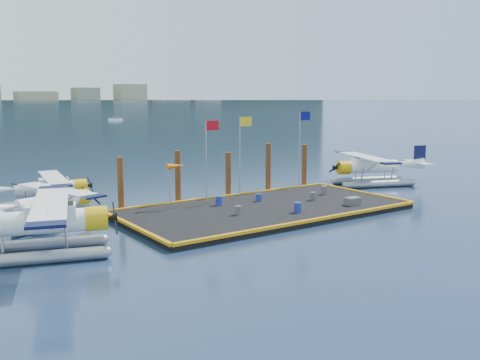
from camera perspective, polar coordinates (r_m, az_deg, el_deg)
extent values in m
plane|color=#19304B|center=(38.04, 2.64, -3.47)|extent=(4000.00, 4000.00, 0.00)
cube|color=black|center=(37.99, 2.64, -3.18)|extent=(20.00, 10.00, 0.40)
cone|color=black|center=(1525.68, -20.91, 8.11)|extent=(1100.00, 1100.00, 360.00)
cone|color=slate|center=(2359.55, -15.89, 8.46)|extent=(1300.00, 1300.00, 560.00)
cone|color=slate|center=(2384.36, -8.19, 8.71)|extent=(1000.00, 1000.00, 420.00)
cylinder|color=gray|center=(30.65, -20.91, -6.49)|extent=(6.77, 2.73, 0.67)
cylinder|color=gray|center=(28.30, -21.21, -7.78)|extent=(6.77, 2.73, 0.67)
cylinder|color=white|center=(29.09, -20.78, -4.25)|extent=(5.30, 2.74, 1.22)
cube|color=white|center=(28.97, -19.51, -3.45)|extent=(2.70, 1.91, 1.00)
cube|color=black|center=(28.91, -18.87, -2.99)|extent=(1.84, 1.59, 0.61)
cylinder|color=#E6AD0C|center=(29.04, -15.07, -4.00)|extent=(1.45, 1.57, 1.29)
cube|color=black|center=(29.08, -13.20, -3.90)|extent=(0.82, 2.38, 1.25)
cube|color=white|center=(28.86, -19.56, -2.37)|extent=(4.63, 10.05, 0.13)
cube|color=#0A0F36|center=(33.57, -19.25, -0.81)|extent=(1.89, 1.46, 0.14)
cube|color=#0A0F36|center=(24.19, -20.00, -4.52)|extent=(1.89, 1.46, 0.14)
cylinder|color=gray|center=(36.93, -20.66, -4.00)|extent=(5.58, 2.14, 0.55)
cylinder|color=gray|center=(35.25, -18.98, -4.51)|extent=(5.58, 2.14, 0.55)
cylinder|color=white|center=(35.93, -19.70, -2.29)|extent=(4.35, 2.17, 1.00)
cube|color=white|center=(36.15, -18.99, -1.67)|extent=(2.21, 1.53, 0.82)
cube|color=black|center=(36.26, -18.64, -1.32)|extent=(1.50, 1.28, 0.50)
cylinder|color=#E6AD0C|center=(37.19, -16.59, -1.76)|extent=(1.18, 1.27, 1.06)
cube|color=black|center=(37.63, -15.63, -1.60)|extent=(0.63, 1.96, 1.03)
cube|color=white|center=(36.07, -19.02, -0.95)|extent=(3.65, 8.26, 0.11)
cube|color=#0A0F36|center=(39.41, -22.09, -0.32)|extent=(1.55, 1.18, 0.12)
cube|color=#0A0F36|center=(32.86, -15.34, -1.71)|extent=(1.55, 1.18, 0.12)
cylinder|color=gray|center=(42.47, -20.28, -2.33)|extent=(5.72, 1.39, 0.55)
cylinder|color=gray|center=(40.50, -19.97, -2.85)|extent=(5.72, 1.39, 0.55)
cylinder|color=white|center=(41.28, -19.97, -0.87)|extent=(4.38, 1.64, 1.01)
cube|color=white|center=(41.30, -19.24, -0.38)|extent=(2.15, 1.30, 0.83)
cube|color=black|center=(41.30, -18.87, -0.10)|extent=(1.42, 1.15, 0.51)
cylinder|color=#E6AD0C|center=(41.60, -16.70, -0.64)|extent=(1.07, 1.19, 1.07)
cube|color=black|center=(41.73, -15.64, -0.56)|extent=(0.36, 2.03, 1.03)
cube|color=white|center=(41.23, -19.27, 0.25)|extent=(2.59, 8.39, 0.11)
cube|color=#0A0F36|center=(45.12, -19.90, 0.94)|extent=(1.49, 1.02, 0.12)
cube|color=#0A0F36|center=(37.35, -18.50, -0.57)|extent=(1.49, 1.02, 0.12)
cylinder|color=gray|center=(49.78, 14.64, -0.41)|extent=(6.37, 2.98, 0.64)
cylinder|color=gray|center=(51.83, 13.42, -0.01)|extent=(6.37, 2.98, 0.64)
cylinder|color=white|center=(50.50, 13.87, 1.39)|extent=(5.02, 2.88, 1.17)
cube|color=white|center=(50.17, 13.24, 1.79)|extent=(2.60, 1.94, 0.96)
cube|color=black|center=(50.00, 12.92, 2.03)|extent=(1.79, 1.58, 0.58)
cylinder|color=#E6AD0C|center=(49.30, 11.01, 1.31)|extent=(1.44, 1.53, 1.23)
cube|color=black|center=(48.93, 10.05, 1.28)|extent=(0.92, 2.23, 1.19)
cube|color=white|center=(50.10, 13.26, 2.40)|extent=(4.95, 9.48, 0.13)
cube|color=#0A0F36|center=(46.11, 15.80, 1.74)|extent=(1.83, 1.47, 0.14)
cube|color=#0A0F36|center=(54.19, 11.09, 2.95)|extent=(1.83, 1.47, 0.14)
cube|color=#0A0F36|center=(52.81, 18.62, 2.55)|extent=(1.13, 0.54, 1.81)
cube|color=white|center=(52.83, 18.49, 1.80)|extent=(2.20, 3.71, 0.11)
cylinder|color=#1B2F98|center=(38.43, -2.25, -2.22)|extent=(0.47, 0.47, 0.67)
cylinder|color=#1B2F98|center=(36.30, 6.18, -2.92)|extent=(0.49, 0.49, 0.69)
cylinder|color=#4E4F53|center=(40.64, 7.78, -1.72)|extent=(0.44, 0.44, 0.62)
cylinder|color=#4E4F53|center=(35.39, -0.21, -3.25)|extent=(0.42, 0.42, 0.60)
cylinder|color=#4E4F53|center=(43.13, 8.97, -1.09)|extent=(0.48, 0.48, 0.68)
cylinder|color=#1B2F98|center=(39.90, 2.02, -1.88)|extent=(0.40, 0.40, 0.56)
cube|color=#4E4F53|center=(39.42, 11.91, -2.22)|extent=(1.09, 0.73, 0.55)
cylinder|color=#9897A0|center=(39.17, -3.63, 1.93)|extent=(0.08, 0.08, 6.00)
cube|color=#BA0B18|center=(39.22, -2.98, 5.83)|extent=(1.10, 0.03, 0.70)
cylinder|color=#9897A0|center=(40.78, -0.02, 2.37)|extent=(0.08, 0.08, 6.20)
cube|color=yellow|center=(40.87, 0.62, 6.25)|extent=(1.10, 0.03, 0.70)
cylinder|color=#9897A0|center=(44.44, 6.35, 3.06)|extent=(0.08, 0.08, 6.50)
cube|color=#0C0C6C|center=(44.60, 6.96, 6.80)|extent=(1.10, 0.03, 0.70)
cylinder|color=#9897A0|center=(37.93, -7.48, -0.65)|extent=(0.07, 0.07, 3.00)
cone|color=orange|center=(37.96, -6.85, 1.50)|extent=(1.40, 0.44, 0.44)
cylinder|color=#472314|center=(38.12, -12.60, -0.59)|extent=(0.44, 0.44, 4.00)
cylinder|color=#472314|center=(39.99, -6.64, 0.15)|extent=(0.44, 0.44, 4.20)
cylinder|color=#472314|center=(42.30, -1.26, 0.42)|extent=(0.44, 0.44, 3.80)
cylinder|color=#472314|center=(44.58, 3.03, 1.18)|extent=(0.44, 0.44, 4.30)
cylinder|color=#472314|center=(47.14, 6.87, 1.37)|extent=(0.44, 0.44, 4.00)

